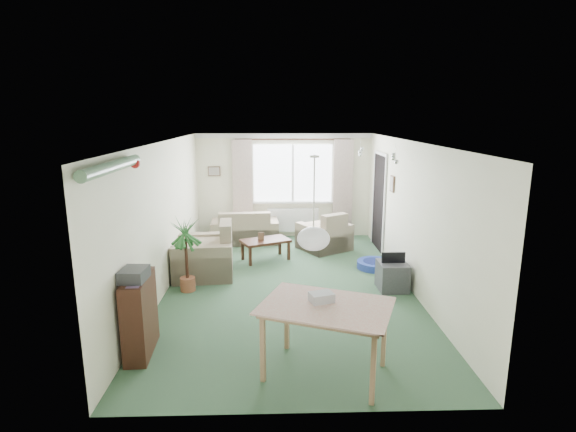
{
  "coord_description": "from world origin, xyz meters",
  "views": [
    {
      "loc": [
        -0.23,
        -7.04,
        2.81
      ],
      "look_at": [
        0.0,
        0.3,
        1.15
      ],
      "focal_mm": 28.0,
      "sensor_mm": 36.0,
      "label": 1
    }
  ],
  "objects_px": {
    "houseplant": "(186,255)",
    "bookshelf": "(140,315)",
    "tv_cube": "(392,276)",
    "pet_bed": "(375,265)",
    "dining_table": "(325,340)",
    "sofa": "(245,226)",
    "armchair_corner": "(324,230)",
    "armchair_left": "(203,249)",
    "coffee_table": "(266,250)"
  },
  "relations": [
    {
      "from": "houseplant",
      "to": "bookshelf",
      "type": "bearing_deg",
      "value": -95.59
    },
    {
      "from": "tv_cube",
      "to": "pet_bed",
      "type": "height_order",
      "value": "tv_cube"
    },
    {
      "from": "dining_table",
      "to": "pet_bed",
      "type": "height_order",
      "value": "dining_table"
    },
    {
      "from": "houseplant",
      "to": "pet_bed",
      "type": "bearing_deg",
      "value": 16.99
    },
    {
      "from": "sofa",
      "to": "dining_table",
      "type": "relative_size",
      "value": 1.17
    },
    {
      "from": "armchair_corner",
      "to": "armchair_left",
      "type": "distance_m",
      "value": 2.77
    },
    {
      "from": "coffee_table",
      "to": "pet_bed",
      "type": "bearing_deg",
      "value": -15.23
    },
    {
      "from": "pet_bed",
      "to": "bookshelf",
      "type": "bearing_deg",
      "value": -139.79
    },
    {
      "from": "sofa",
      "to": "pet_bed",
      "type": "distance_m",
      "value": 3.16
    },
    {
      "from": "bookshelf",
      "to": "sofa",
      "type": "bearing_deg",
      "value": 75.63
    },
    {
      "from": "coffee_table",
      "to": "houseplant",
      "type": "relative_size",
      "value": 0.76
    },
    {
      "from": "houseplant",
      "to": "tv_cube",
      "type": "relative_size",
      "value": 2.4
    },
    {
      "from": "sofa",
      "to": "bookshelf",
      "type": "xyz_separation_m",
      "value": [
        -0.94,
        -4.8,
        0.11
      ]
    },
    {
      "from": "armchair_left",
      "to": "bookshelf",
      "type": "distance_m",
      "value": 2.71
    },
    {
      "from": "sofa",
      "to": "armchair_corner",
      "type": "xyz_separation_m",
      "value": [
        1.73,
        -0.6,
        0.04
      ]
    },
    {
      "from": "houseplant",
      "to": "pet_bed",
      "type": "distance_m",
      "value": 3.49
    },
    {
      "from": "sofa",
      "to": "coffee_table",
      "type": "xyz_separation_m",
      "value": [
        0.49,
        -1.29,
        -0.16
      ]
    },
    {
      "from": "armchair_left",
      "to": "coffee_table",
      "type": "distance_m",
      "value": 1.39
    },
    {
      "from": "dining_table",
      "to": "armchair_corner",
      "type": "bearing_deg",
      "value": 83.87
    },
    {
      "from": "bookshelf",
      "to": "armchair_corner",
      "type": "bearing_deg",
      "value": 54.29
    },
    {
      "from": "houseplant",
      "to": "dining_table",
      "type": "xyz_separation_m",
      "value": [
        1.97,
        -2.47,
        -0.21
      ]
    },
    {
      "from": "coffee_table",
      "to": "tv_cube",
      "type": "xyz_separation_m",
      "value": [
        2.11,
        -1.61,
        0.02
      ]
    },
    {
      "from": "armchair_corner",
      "to": "dining_table",
      "type": "relative_size",
      "value": 0.72
    },
    {
      "from": "houseplant",
      "to": "armchair_corner",
      "type": "bearing_deg",
      "value": 42.32
    },
    {
      "from": "sofa",
      "to": "armchair_left",
      "type": "distance_m",
      "value": 2.19
    },
    {
      "from": "bookshelf",
      "to": "armchair_left",
      "type": "bearing_deg",
      "value": 79.53
    },
    {
      "from": "armchair_left",
      "to": "sofa",
      "type": "bearing_deg",
      "value": 159.09
    },
    {
      "from": "bookshelf",
      "to": "houseplant",
      "type": "height_order",
      "value": "houseplant"
    },
    {
      "from": "sofa",
      "to": "armchair_corner",
      "type": "relative_size",
      "value": 1.61
    },
    {
      "from": "tv_cube",
      "to": "houseplant",
      "type": "bearing_deg",
      "value": 178.48
    },
    {
      "from": "dining_table",
      "to": "tv_cube",
      "type": "xyz_separation_m",
      "value": [
        1.38,
        2.43,
        -0.17
      ]
    },
    {
      "from": "sofa",
      "to": "armchair_left",
      "type": "xyz_separation_m",
      "value": [
        -0.6,
        -2.1,
        0.11
      ]
    },
    {
      "from": "armchair_corner",
      "to": "sofa",
      "type": "bearing_deg",
      "value": -50.18
    },
    {
      "from": "armchair_corner",
      "to": "bookshelf",
      "type": "relative_size",
      "value": 0.96
    },
    {
      "from": "sofa",
      "to": "dining_table",
      "type": "xyz_separation_m",
      "value": [
        1.22,
        -5.32,
        0.03
      ]
    },
    {
      "from": "coffee_table",
      "to": "bookshelf",
      "type": "bearing_deg",
      "value": -112.19
    },
    {
      "from": "sofa",
      "to": "dining_table",
      "type": "distance_m",
      "value": 5.46
    },
    {
      "from": "houseplant",
      "to": "pet_bed",
      "type": "height_order",
      "value": "houseplant"
    },
    {
      "from": "armchair_corner",
      "to": "armchair_left",
      "type": "relative_size",
      "value": 0.86
    },
    {
      "from": "coffee_table",
      "to": "tv_cube",
      "type": "distance_m",
      "value": 2.65
    },
    {
      "from": "armchair_left",
      "to": "bookshelf",
      "type": "height_order",
      "value": "armchair_left"
    },
    {
      "from": "pet_bed",
      "to": "dining_table",
      "type": "bearing_deg",
      "value": -110.94
    },
    {
      "from": "dining_table",
      "to": "coffee_table",
      "type": "bearing_deg",
      "value": 100.24
    },
    {
      "from": "armchair_corner",
      "to": "armchair_left",
      "type": "height_order",
      "value": "armchair_left"
    },
    {
      "from": "sofa",
      "to": "bookshelf",
      "type": "relative_size",
      "value": 1.55
    },
    {
      "from": "armchair_corner",
      "to": "tv_cube",
      "type": "distance_m",
      "value": 2.46
    },
    {
      "from": "armchair_left",
      "to": "bookshelf",
      "type": "xyz_separation_m",
      "value": [
        -0.34,
        -2.69,
        -0.0
      ]
    },
    {
      "from": "sofa",
      "to": "tv_cube",
      "type": "bearing_deg",
      "value": 127.89
    },
    {
      "from": "sofa",
      "to": "houseplant",
      "type": "height_order",
      "value": "houseplant"
    },
    {
      "from": "sofa",
      "to": "armchair_corner",
      "type": "height_order",
      "value": "armchair_corner"
    }
  ]
}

